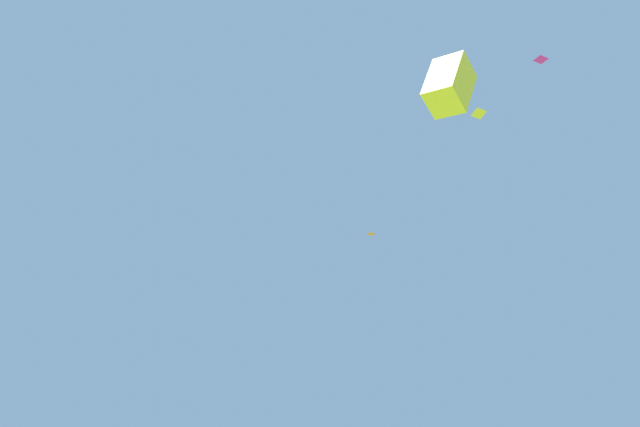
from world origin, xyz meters
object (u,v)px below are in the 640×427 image
object	(u,v)px
distant_kite_yellow_mid_right	(449,85)
distant_kite_orange_far_center	(371,234)
distant_kite_magenta_mid_left	(541,59)
distant_kite_yellow_low_right	(479,113)

from	to	relation	value
distant_kite_yellow_mid_right	distant_kite_orange_far_center	bearing A→B (deg)	109.23
distant_kite_magenta_mid_left	distant_kite_orange_far_center	world-z (taller)	distant_kite_magenta_mid_left
distant_kite_magenta_mid_left	distant_kite_yellow_mid_right	bearing A→B (deg)	-99.72
distant_kite_yellow_mid_right	distant_kite_orange_far_center	size ratio (longest dim) A/B	1.92
distant_kite_yellow_mid_right	distant_kite_magenta_mid_left	world-z (taller)	distant_kite_magenta_mid_left
distant_kite_yellow_low_right	distant_kite_yellow_mid_right	world-z (taller)	distant_kite_yellow_low_right
distant_kite_magenta_mid_left	distant_kite_orange_far_center	distance (m)	15.63
distant_kite_yellow_mid_right	distant_kite_magenta_mid_left	size ratio (longest dim) A/B	2.47
distant_kite_yellow_mid_right	distant_kite_magenta_mid_left	distance (m)	18.13
distant_kite_yellow_low_right	distant_kite_yellow_mid_right	bearing A→B (deg)	-87.63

